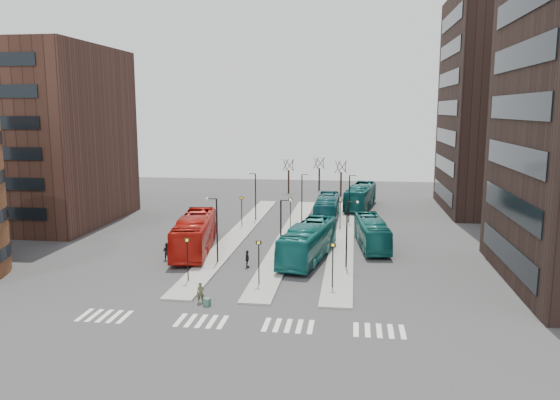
# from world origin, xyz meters

# --- Properties ---
(ground) EXTENTS (160.00, 160.00, 0.00)m
(ground) POSITION_xyz_m (0.00, 0.00, 0.00)
(ground) COLOR #2F3032
(ground) RESTS_ON ground
(island_left) EXTENTS (2.50, 45.00, 0.15)m
(island_left) POSITION_xyz_m (-4.00, 30.00, 0.07)
(island_left) COLOR gray
(island_left) RESTS_ON ground
(island_mid) EXTENTS (2.50, 45.00, 0.15)m
(island_mid) POSITION_xyz_m (2.00, 30.00, 0.07)
(island_mid) COLOR gray
(island_mid) RESTS_ON ground
(island_right) EXTENTS (2.50, 45.00, 0.15)m
(island_right) POSITION_xyz_m (8.00, 30.00, 0.07)
(island_right) COLOR gray
(island_right) RESTS_ON ground
(suitcase) EXTENTS (0.56, 0.50, 0.58)m
(suitcase) POSITION_xyz_m (-1.39, 6.91, 0.29)
(suitcase) COLOR navy
(suitcase) RESTS_ON ground
(red_bus) EXTENTS (5.06, 13.56, 3.69)m
(red_bus) POSITION_xyz_m (-6.78, 22.00, 1.85)
(red_bus) COLOR #B9160E
(red_bus) RESTS_ON ground
(teal_bus_a) EXTENTS (4.97, 12.85, 3.49)m
(teal_bus_a) POSITION_xyz_m (4.91, 20.58, 1.75)
(teal_bus_a) COLOR #136361
(teal_bus_a) RESTS_ON ground
(teal_bus_b) EXTENTS (2.86, 11.78, 3.27)m
(teal_bus_b) POSITION_xyz_m (5.78, 39.22, 1.64)
(teal_bus_b) COLOR #115159
(teal_bus_b) RESTS_ON ground
(teal_bus_c) EXTENTS (3.72, 11.12, 3.04)m
(teal_bus_c) POSITION_xyz_m (11.12, 26.31, 1.52)
(teal_bus_c) COLOR #125B58
(teal_bus_c) RESTS_ON ground
(teal_bus_d) EXTENTS (4.90, 12.84, 3.49)m
(teal_bus_d) POSITION_xyz_m (10.13, 49.07, 1.74)
(teal_bus_d) COLOR #115959
(teal_bus_d) RESTS_ON ground
(traveller) EXTENTS (0.65, 0.51, 1.58)m
(traveller) POSITION_xyz_m (-2.02, 7.46, 0.79)
(traveller) COLOR #4C4E2F
(traveller) RESTS_ON ground
(commuter_a) EXTENTS (0.90, 0.75, 1.69)m
(commuter_a) POSITION_xyz_m (-8.52, 18.45, 0.85)
(commuter_a) COLOR black
(commuter_a) RESTS_ON ground
(commuter_b) EXTENTS (0.65, 1.02, 1.61)m
(commuter_b) POSITION_xyz_m (-0.37, 17.05, 0.80)
(commuter_b) COLOR black
(commuter_b) RESTS_ON ground
(commuter_c) EXTENTS (0.58, 0.97, 1.49)m
(commuter_c) POSITION_xyz_m (4.01, 16.29, 0.74)
(commuter_c) COLOR black
(commuter_c) RESTS_ON ground
(crosswalk_stripes) EXTENTS (22.35, 2.40, 0.01)m
(crosswalk_stripes) POSITION_xyz_m (1.75, 4.00, 0.01)
(crosswalk_stripes) COLOR silver
(crosswalk_stripes) RESTS_ON ground
(office_block) EXTENTS (25.00, 20.12, 22.00)m
(office_block) POSITION_xyz_m (-34.00, 33.98, 11.00)
(office_block) COLOR #41271E
(office_block) RESTS_ON ground
(tower_far) EXTENTS (20.12, 20.00, 30.00)m
(tower_far) POSITION_xyz_m (31.98, 50.00, 15.00)
(tower_far) COLOR black
(tower_far) RESTS_ON ground
(sign_poles) EXTENTS (12.45, 22.12, 3.65)m
(sign_poles) POSITION_xyz_m (1.60, 23.00, 2.41)
(sign_poles) COLOR black
(sign_poles) RESTS_ON ground
(lamp_posts) EXTENTS (14.04, 20.24, 6.12)m
(lamp_posts) POSITION_xyz_m (2.64, 28.00, 3.58)
(lamp_posts) COLOR black
(lamp_posts) RESTS_ON ground
(bare_trees) EXTENTS (10.97, 8.14, 5.90)m
(bare_trees) POSITION_xyz_m (2.67, 62.67, 2.72)
(bare_trees) COLOR black
(bare_trees) RESTS_ON ground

